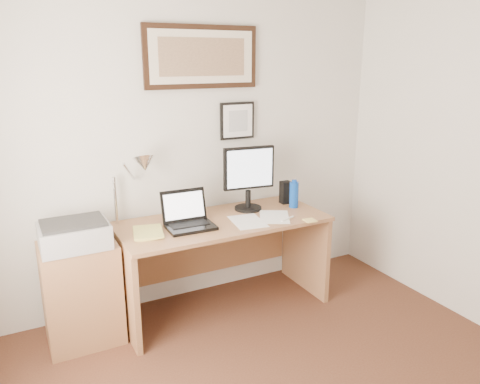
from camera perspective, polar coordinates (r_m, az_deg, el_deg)
wall_back at (r=3.73m, az=-6.71°, el=5.22°), size 3.50×0.02×2.50m
side_cabinet at (r=3.51m, az=-18.73°, el=-11.60°), size 0.50×0.40×0.73m
water_bottle at (r=3.88m, az=6.59°, el=-0.33°), size 0.07×0.07×0.21m
bottle_cap at (r=3.85m, az=6.65°, el=1.33°), size 0.04×0.04×0.02m
speaker at (r=3.98m, az=5.57°, el=-0.04°), size 0.09×0.08×0.19m
paper_sheet_a at (r=3.55m, az=0.94°, el=-3.61°), size 0.27×0.35×0.00m
paper_sheet_b at (r=3.65m, az=4.21°, el=-3.04°), size 0.35×0.39×0.00m
sticky_pad at (r=3.59m, az=8.52°, el=-3.45°), size 0.09×0.09×0.01m
marker_pen at (r=3.60m, az=5.81°, el=-3.26°), size 0.14×0.06×0.02m
book at (r=3.36m, az=-12.86°, el=-4.99°), size 0.26×0.31×0.02m
desk at (r=3.75m, az=-2.62°, el=-6.40°), size 1.60×0.70×0.75m
laptop at (r=3.45m, az=-6.34°, el=-3.30°), size 0.35×0.30×0.26m
lcd_monitor at (r=3.74m, az=1.08°, el=2.07°), size 0.42×0.22×0.52m
printer at (r=3.30m, az=-19.56°, el=-4.89°), size 0.44×0.34×0.18m
desk_lamp at (r=3.45m, az=-11.91°, el=3.02°), size 0.29×0.27×0.53m
picture_large at (r=3.70m, az=-4.65°, el=16.09°), size 0.92×0.04×0.47m
picture_small at (r=3.86m, az=-0.34°, el=8.69°), size 0.30×0.03×0.30m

